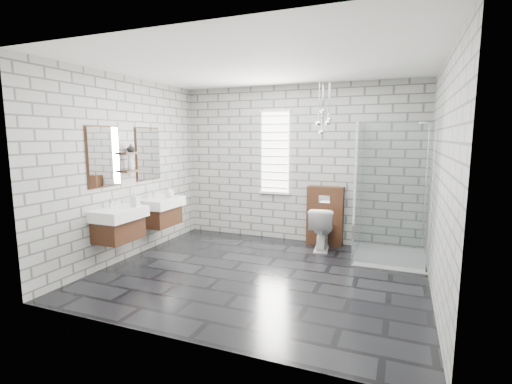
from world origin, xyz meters
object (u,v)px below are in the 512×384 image
Objects in this scene: shower_enclosure at (384,227)px; toilet at (322,228)px; cistern_panel at (325,216)px; vanity_left at (117,215)px; vanity_right at (159,204)px.

shower_enclosure reaches higher than toilet.
vanity_left is at bearing -137.85° from cistern_panel.
toilet is at bearing 38.61° from vanity_left.
shower_enclosure is at bearing -28.08° from cistern_panel.
vanity_left is at bearing 31.79° from toilet.
shower_enclosure is at bearing 12.20° from vanity_right.
shower_enclosure is at bearing 158.33° from toilet.
vanity_right is 0.77× the size of shower_enclosure.
shower_enclosure is (0.97, -0.52, 0.00)m from cistern_panel.
vanity_right is 2.67m from toilet.
vanity_left is 0.95m from vanity_right.
toilet is (2.44, 1.95, -0.41)m from vanity_left.
vanity_left is 2.26× the size of toilet.
shower_enclosure reaches higher than cistern_panel.
shower_enclosure is at bearing 26.38° from vanity_left.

